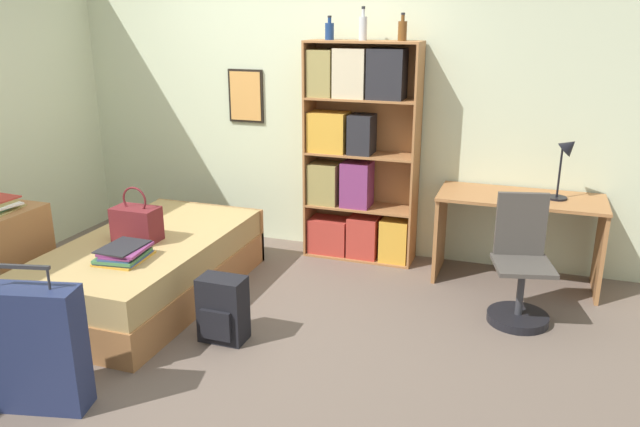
% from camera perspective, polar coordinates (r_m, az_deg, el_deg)
% --- Properties ---
extents(ground_plane, '(14.00, 14.00, 0.00)m').
position_cam_1_polar(ground_plane, '(4.73, -8.98, -8.51)').
color(ground_plane, '#66564C').
extents(wall_back, '(10.00, 0.09, 2.60)m').
position_cam_1_polar(wall_back, '(5.70, -2.30, 9.94)').
color(wall_back, beige).
rests_on(wall_back, ground_plane).
extents(bed, '(1.04, 1.94, 0.47)m').
position_cam_1_polar(bed, '(4.94, -15.24, -4.79)').
color(bed, '#A36B3D').
rests_on(bed, ground_plane).
extents(handbag, '(0.34, 0.20, 0.41)m').
position_cam_1_polar(handbag, '(4.80, -16.42, -0.85)').
color(handbag, maroon).
rests_on(handbag, bed).
extents(book_stack_on_bed, '(0.33, 0.38, 0.10)m').
position_cam_1_polar(book_stack_on_bed, '(4.48, -17.49, -3.50)').
color(book_stack_on_bed, gold).
rests_on(book_stack_on_bed, bed).
extents(suitcase, '(0.61, 0.32, 0.84)m').
position_cam_1_polar(suitcase, '(3.77, -24.93, -11.12)').
color(suitcase, navy).
rests_on(suitcase, ground_plane).
extents(dresser, '(0.53, 0.56, 0.73)m').
position_cam_1_polar(dresser, '(5.18, -27.12, -3.55)').
color(dresser, '#A36B3D').
rests_on(dresser, ground_plane).
extents(bookcase, '(0.96, 0.32, 1.87)m').
position_cam_1_polar(bookcase, '(5.37, 3.16, 5.22)').
color(bookcase, '#A36B3D').
rests_on(bookcase, ground_plane).
extents(bottle_green, '(0.07, 0.07, 0.19)m').
position_cam_1_polar(bottle_green, '(5.33, 0.87, 16.38)').
color(bottle_green, navy).
rests_on(bottle_green, bookcase).
extents(bottle_brown, '(0.07, 0.07, 0.26)m').
position_cam_1_polar(bottle_brown, '(5.24, 3.95, 16.62)').
color(bottle_brown, '#B7BCC1').
rests_on(bottle_brown, bookcase).
extents(bottle_clear, '(0.07, 0.07, 0.21)m').
position_cam_1_polar(bottle_clear, '(5.17, 7.55, 16.29)').
color(bottle_clear, brown).
rests_on(bottle_clear, bookcase).
extents(desk, '(1.26, 0.57, 0.72)m').
position_cam_1_polar(desk, '(5.17, 17.71, -0.74)').
color(desk, '#A36B3D').
rests_on(desk, ground_plane).
extents(desk_lamp, '(0.20, 0.15, 0.50)m').
position_cam_1_polar(desk_lamp, '(5.04, 21.63, 4.90)').
color(desk_lamp, black).
rests_on(desk_lamp, desk).
extents(desk_chair, '(0.47, 0.47, 0.90)m').
position_cam_1_polar(desk_chair, '(4.61, 17.80, -5.85)').
color(desk_chair, black).
rests_on(desk_chair, ground_plane).
extents(backpack, '(0.30, 0.22, 0.44)m').
position_cam_1_polar(backpack, '(4.20, -8.89, -8.68)').
color(backpack, black).
rests_on(backpack, ground_plane).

